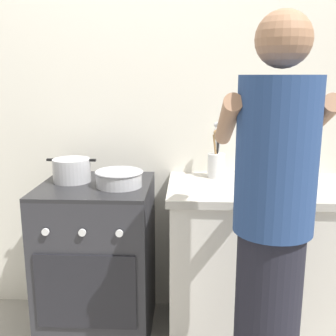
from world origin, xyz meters
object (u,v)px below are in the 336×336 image
mixing_bowl (119,178)px  spice_bottle (274,183)px  person (271,240)px  utensil_crock (216,161)px  pot (72,170)px  stove_range (98,260)px

mixing_bowl → spice_bottle: mixing_bowl is taller
mixing_bowl → person: 0.92m
utensil_crock → person: size_ratio=0.19×
mixing_bowl → pot: bearing=162.4°
stove_range → person: size_ratio=0.53×
stove_range → utensil_crock: bearing=15.3°
mixing_bowl → person: (0.69, -0.60, -0.09)m
person → spice_bottle: bearing=78.1°
pot → utensil_crock: (0.81, 0.14, 0.03)m
utensil_crock → person: person is taller
pot → utensil_crock: 0.82m
pot → spice_bottle: (1.09, -0.13, -0.03)m
pot → utensil_crock: utensil_crock is taller
stove_range → pot: bearing=161.8°
pot → stove_range: bearing=-18.2°
stove_range → mixing_bowl: 0.52m
pot → mixing_bowl: pot is taller
stove_range → utensil_crock: 0.88m
utensil_crock → person: (0.16, -0.82, -0.14)m
mixing_bowl → utensil_crock: bearing=23.1°
utensil_crock → spice_bottle: bearing=-43.3°
mixing_bowl → person: person is taller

